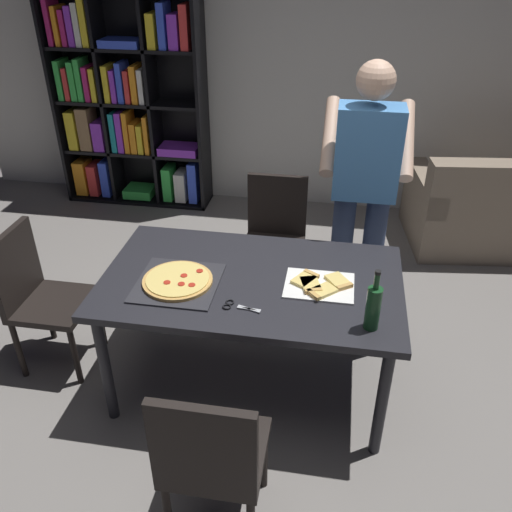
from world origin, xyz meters
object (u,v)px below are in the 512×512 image
at_px(chair_near_camera, 211,456).
at_px(pepperoni_pizza_on_tray, 178,281).
at_px(dining_table, 251,290).
at_px(person_serving_pizza, 364,187).
at_px(chair_left_end, 38,292).
at_px(chair_far_side, 275,232).
at_px(bookshelf, 127,105).
at_px(kitchen_scissors, 236,306).
at_px(wine_bottle, 373,307).

height_order(chair_near_camera, pepperoni_pizza_on_tray, chair_near_camera).
bearing_deg(dining_table, person_serving_pizza, 52.31).
height_order(chair_near_camera, chair_left_end, same).
bearing_deg(person_serving_pizza, chair_far_side, 158.85).
bearing_deg(person_serving_pizza, pepperoni_pizza_on_tray, -137.97).
height_order(chair_far_side, bookshelf, bookshelf).
bearing_deg(kitchen_scissors, chair_near_camera, -87.31).
bearing_deg(dining_table, pepperoni_pizza_on_tray, -163.18).
distance_m(dining_table, wine_bottle, 0.72).
xyz_separation_m(dining_table, wine_bottle, (0.62, -0.31, 0.19)).
xyz_separation_m(chair_left_end, person_serving_pizza, (1.86, 0.74, 0.49)).
relative_size(dining_table, chair_far_side, 1.78).
distance_m(chair_left_end, pepperoni_pizza_on_tray, 0.95).
height_order(dining_table, wine_bottle, wine_bottle).
xyz_separation_m(bookshelf, pepperoni_pizza_on_tray, (1.22, -2.49, -0.17)).
height_order(pepperoni_pizza_on_tray, kitchen_scissors, pepperoni_pizza_on_tray).
xyz_separation_m(person_serving_pizza, pepperoni_pizza_on_tray, (-0.94, -0.85, -0.23)).
xyz_separation_m(chair_left_end, wine_bottle, (1.91, -0.31, 0.36)).
bearing_deg(chair_left_end, chair_far_side, 36.65).
bearing_deg(chair_left_end, bookshelf, 97.35).
bearing_deg(wine_bottle, pepperoni_pizza_on_tray, 168.71).
distance_m(chair_far_side, kitchen_scissors, 1.24).
relative_size(person_serving_pizza, wine_bottle, 5.54).
bearing_deg(pepperoni_pizza_on_tray, person_serving_pizza, 42.03).
relative_size(pepperoni_pizza_on_tray, kitchen_scissors, 2.17).
relative_size(person_serving_pizza, kitchen_scissors, 8.85).
bearing_deg(chair_near_camera, dining_table, 90.00).
bearing_deg(wine_bottle, chair_far_side, 116.14).
xyz_separation_m(pepperoni_pizza_on_tray, wine_bottle, (1.00, -0.20, 0.10)).
bearing_deg(kitchen_scissors, chair_far_side, 88.46).
bearing_deg(chair_near_camera, pepperoni_pizza_on_tray, 113.86).
xyz_separation_m(dining_table, person_serving_pizza, (0.57, 0.74, 0.32)).
distance_m(chair_near_camera, person_serving_pizza, 1.85).
bearing_deg(chair_near_camera, kitchen_scissors, 92.69).
bearing_deg(pepperoni_pizza_on_tray, dining_table, 16.82).
height_order(chair_left_end, bookshelf, bookshelf).
xyz_separation_m(chair_near_camera, kitchen_scissors, (-0.03, 0.70, 0.24)).
relative_size(chair_far_side, bookshelf, 0.46).
relative_size(chair_near_camera, pepperoni_pizza_on_tray, 2.10).
relative_size(chair_far_side, kitchen_scissors, 4.55).
xyz_separation_m(chair_near_camera, pepperoni_pizza_on_tray, (-0.37, 0.84, 0.25)).
height_order(pepperoni_pizza_on_tray, wine_bottle, wine_bottle).
bearing_deg(pepperoni_pizza_on_tray, wine_bottle, -11.29).
distance_m(dining_table, chair_left_end, 1.30).
distance_m(person_serving_pizza, kitchen_scissors, 1.19).
relative_size(chair_far_side, person_serving_pizza, 0.51).
distance_m(chair_left_end, bookshelf, 2.43).
distance_m(chair_far_side, wine_bottle, 1.46).
xyz_separation_m(bookshelf, wine_bottle, (2.22, -2.68, -0.07)).
xyz_separation_m(dining_table, pepperoni_pizza_on_tray, (-0.37, -0.11, 0.09)).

